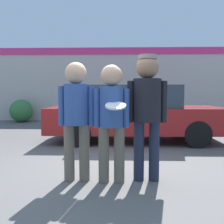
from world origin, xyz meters
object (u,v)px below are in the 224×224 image
object	(u,v)px
person_middle_with_frisbee	(112,114)
parked_car_near	(134,113)
person_right	(147,104)
shrub	(21,111)
person_left	(76,111)

from	to	relation	value
person_middle_with_frisbee	parked_car_near	distance (m)	3.15
person_right	shrub	xyz separation A→B (m)	(-4.66, 7.09, -0.62)
person_left	person_middle_with_frisbee	world-z (taller)	person_left
shrub	person_right	bearing A→B (deg)	-56.68
person_middle_with_frisbee	parked_car_near	size ratio (longest dim) A/B	0.37
person_right	person_left	bearing A→B (deg)	-177.69
person_right	shrub	world-z (taller)	person_right
person_right	parked_car_near	distance (m)	3.03
shrub	person_middle_with_frisbee	bearing A→B (deg)	-59.96
person_right	parked_car_near	bearing A→B (deg)	90.00
person_left	person_right	xyz separation A→B (m)	(1.01, 0.04, 0.09)
person_left	parked_car_near	bearing A→B (deg)	71.66
person_right	parked_car_near	world-z (taller)	person_right
person_middle_with_frisbee	person_right	size ratio (longest dim) A/B	0.92
parked_car_near	shrub	xyz separation A→B (m)	(-4.66, 4.09, -0.24)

